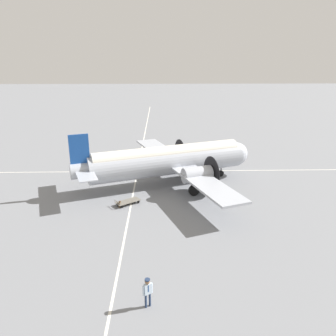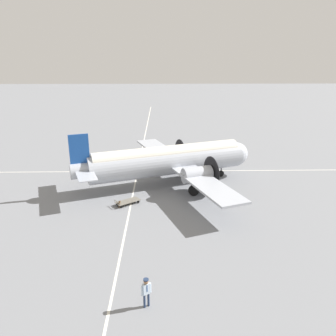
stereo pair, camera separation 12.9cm
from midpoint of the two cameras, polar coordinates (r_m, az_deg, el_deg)
The scene contains 7 objects.
ground_plane at distance 35.09m, azimuth 0.11°, elevation -2.79°, with size 300.00×300.00×0.00m, color slate.
apron_line_eastwest at distance 35.19m, azimuth -5.67°, elevation -2.81°, with size 120.00×0.16×0.01m.
apron_line_northsouth at distance 39.07m, azimuth -0.04°, elevation -0.53°, with size 0.16×120.00×0.01m.
airliner_main at distance 34.38m, azimuth 0.82°, elevation 1.42°, with size 22.07×19.27×6.15m.
crew_foreground at distance 18.53m, azimuth -3.60°, elevation -20.36°, with size 0.40×0.53×1.76m.
suitcase_near_door at distance 30.11m, azimuth -8.33°, elevation -6.26°, with size 0.51×0.16×0.49m.
baggage_cart at distance 30.44m, azimuth -6.92°, elevation -5.80°, with size 2.10×2.40×0.56m.
Camera 2 is at (-32.70, 0.69, 12.70)m, focal length 35.00 mm.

